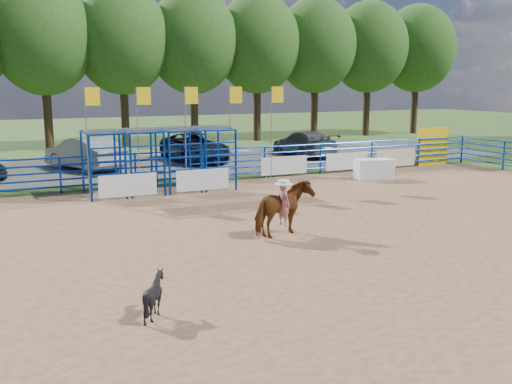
{
  "coord_description": "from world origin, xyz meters",
  "views": [
    {
      "loc": [
        -8.25,
        -13.56,
        4.4
      ],
      "look_at": [
        -1.56,
        1.0,
        1.3
      ],
      "focal_mm": 40.0,
      "sensor_mm": 36.0,
      "label": 1
    }
  ],
  "objects_px": {
    "announcer_table": "(374,169)",
    "car_b": "(85,153)",
    "horse_and_rider": "(283,207)",
    "car_c": "(195,147)",
    "calf": "(154,295)",
    "car_d": "(304,143)"
  },
  "relations": [
    {
      "from": "announcer_table",
      "to": "horse_and_rider",
      "type": "distance_m",
      "value": 10.93
    },
    {
      "from": "horse_and_rider",
      "to": "car_c",
      "type": "relative_size",
      "value": 0.4
    },
    {
      "from": "horse_and_rider",
      "to": "car_c",
      "type": "bearing_deg",
      "value": 80.24
    },
    {
      "from": "announcer_table",
      "to": "horse_and_rider",
      "type": "bearing_deg",
      "value": -139.73
    },
    {
      "from": "announcer_table",
      "to": "car_b",
      "type": "distance_m",
      "value": 14.42
    },
    {
      "from": "announcer_table",
      "to": "car_c",
      "type": "distance_m",
      "value": 10.74
    },
    {
      "from": "calf",
      "to": "car_c",
      "type": "distance_m",
      "value": 21.78
    },
    {
      "from": "horse_and_rider",
      "to": "car_b",
      "type": "bearing_deg",
      "value": 101.91
    },
    {
      "from": "car_c",
      "to": "car_d",
      "type": "distance_m",
      "value": 6.81
    },
    {
      "from": "announcer_table",
      "to": "horse_and_rider",
      "type": "relative_size",
      "value": 0.76
    },
    {
      "from": "calf",
      "to": "car_c",
      "type": "bearing_deg",
      "value": -34.46
    },
    {
      "from": "announcer_table",
      "to": "calf",
      "type": "bearing_deg",
      "value": -139.74
    },
    {
      "from": "announcer_table",
      "to": "car_d",
      "type": "distance_m",
      "value": 8.84
    },
    {
      "from": "calf",
      "to": "car_d",
      "type": "distance_m",
      "value": 24.63
    },
    {
      "from": "announcer_table",
      "to": "calf",
      "type": "distance_m",
      "value": 17.32
    },
    {
      "from": "announcer_table",
      "to": "car_b",
      "type": "relative_size",
      "value": 0.34
    },
    {
      "from": "car_b",
      "to": "car_c",
      "type": "distance_m",
      "value": 6.12
    },
    {
      "from": "calf",
      "to": "horse_and_rider",
      "type": "bearing_deg",
      "value": -63.58
    },
    {
      "from": "announcer_table",
      "to": "car_d",
      "type": "height_order",
      "value": "car_d"
    },
    {
      "from": "horse_and_rider",
      "to": "car_d",
      "type": "height_order",
      "value": "horse_and_rider"
    },
    {
      "from": "horse_and_rider",
      "to": "calf",
      "type": "distance_m",
      "value": 6.41
    },
    {
      "from": "calf",
      "to": "car_d",
      "type": "height_order",
      "value": "car_d"
    }
  ]
}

